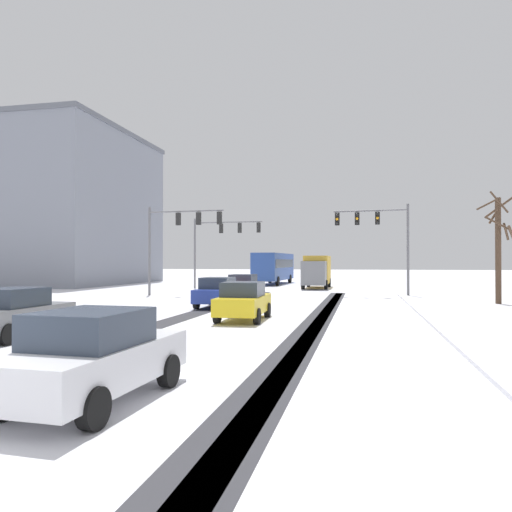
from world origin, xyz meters
TOP-DOWN VIEW (x-y plane):
  - wheel_track_left_lane at (4.44, 15.84)m, footprint 0.73×34.85m
  - wheel_track_right_lane at (4.14, 15.84)m, footprint 0.94×34.85m
  - wheel_track_center at (-1.69, 15.84)m, footprint 1.12×34.85m
  - sidewalk_kerb_right at (10.61, 14.26)m, footprint 4.00×34.85m
  - traffic_signal_near_left at (-6.91, 27.56)m, footprint 5.83×0.58m
  - traffic_signal_far_left at (-6.59, 37.55)m, footprint 6.60×0.59m
  - traffic_signal_near_right at (7.16, 29.81)m, footprint 5.23×0.60m
  - car_red_lead at (-1.72, 26.14)m, footprint 1.85×4.11m
  - car_blue_second at (-1.55, 19.66)m, footprint 1.84×4.10m
  - car_yellow_cab_third at (1.19, 14.18)m, footprint 1.92×4.15m
  - car_grey_fourth at (-4.92, 7.97)m, footprint 1.92×4.15m
  - car_white_sixth at (1.47, 1.96)m, footprint 1.99×4.18m
  - bus_oncoming at (-3.45, 47.51)m, footprint 2.95×11.08m
  - box_truck_delivery at (1.94, 40.02)m, footprint 2.32×7.41m
  - bare_tree_sidewalk_far at (13.92, 25.19)m, footprint 2.20×2.20m
  - office_building_far_left_block at (-32.25, 43.57)m, footprint 26.52×20.24m

SIDE VIEW (x-z plane):
  - wheel_track_left_lane at x=4.44m, z-range 0.00..0.01m
  - wheel_track_right_lane at x=4.14m, z-range 0.00..0.01m
  - wheel_track_center at x=-1.69m, z-range 0.00..0.01m
  - sidewalk_kerb_right at x=10.61m, z-range 0.00..0.12m
  - car_red_lead at x=-1.72m, z-range 0.01..1.63m
  - car_blue_second at x=-1.55m, z-range 0.01..1.63m
  - car_yellow_cab_third at x=1.19m, z-range 0.01..1.63m
  - car_grey_fourth at x=-4.92m, z-range 0.01..1.63m
  - car_white_sixth at x=1.47m, z-range 0.01..1.63m
  - box_truck_delivery at x=1.94m, z-range 0.12..3.14m
  - bus_oncoming at x=-3.45m, z-range 0.30..3.68m
  - bare_tree_sidewalk_far at x=13.92m, z-range 0.20..6.78m
  - traffic_signal_near_right at x=7.16m, z-range 1.51..8.01m
  - traffic_signal_near_left at x=-6.91m, z-range 1.53..8.03m
  - traffic_signal_far_left at x=-6.59m, z-range 1.56..8.06m
  - office_building_far_left_block at x=-32.25m, z-range 0.01..16.94m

